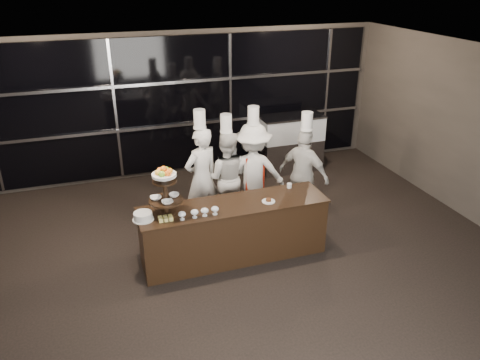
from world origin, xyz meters
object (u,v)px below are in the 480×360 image
object	(u,v)px
buffet_counter	(234,230)
display_stand	(165,188)
display_case	(291,140)
chef_b	(227,176)
chef_c	(253,172)
layer_cake	(143,216)
chef_d	(304,174)
chef_a	(202,177)

from	to	relation	value
buffet_counter	display_stand	xyz separation A→B (m)	(-1.00, -0.00, 0.87)
display_case	chef_b	distance (m)	2.60
display_stand	chef_c	size ratio (longest dim) A/B	0.36
chef_c	layer_cake	bearing A→B (deg)	-150.54
buffet_counter	chef_c	world-z (taller)	chef_c
display_stand	chef_d	xyz separation A→B (m)	(2.54, 0.81, -0.49)
display_stand	display_case	world-z (taller)	display_stand
layer_cake	display_case	bearing A→B (deg)	39.16
display_case	chef_a	world-z (taller)	chef_a
display_case	chef_c	world-z (taller)	chef_c
chef_d	buffet_counter	bearing A→B (deg)	-152.24
chef_a	display_case	bearing A→B (deg)	35.54
chef_d	layer_cake	bearing A→B (deg)	-163.36
buffet_counter	chef_b	size ratio (longest dim) A/B	1.47
display_case	chef_d	world-z (taller)	chef_d
display_stand	chef_a	world-z (taller)	chef_a
buffet_counter	chef_a	world-z (taller)	chef_a
buffet_counter	chef_c	distance (m)	1.37
buffet_counter	chef_d	world-z (taller)	chef_d
display_case	chef_c	size ratio (longest dim) A/B	0.67
layer_cake	chef_d	world-z (taller)	chef_d
display_stand	chef_b	world-z (taller)	chef_b
buffet_counter	display_case	world-z (taller)	display_case
chef_c	chef_d	size ratio (longest dim) A/B	1.05
buffet_counter	chef_a	bearing A→B (deg)	100.36
display_case	chef_b	bearing A→B (deg)	-139.77
display_stand	chef_a	size ratio (longest dim) A/B	0.36
layer_cake	display_case	distance (m)	4.62
buffet_counter	chef_d	size ratio (longest dim) A/B	1.45
chef_b	chef_c	world-z (taller)	chef_c
buffet_counter	chef_b	world-z (taller)	chef_b
display_stand	chef_b	xyz separation A→B (m)	(1.26, 1.19, -0.51)
layer_cake	chef_b	distance (m)	2.03
buffet_counter	display_stand	size ratio (longest dim) A/B	3.81
chef_d	chef_c	bearing A→B (deg)	160.73
layer_cake	chef_c	bearing A→B (deg)	29.46
chef_a	chef_d	xyz separation A→B (m)	(1.74, -0.31, -0.07)
display_case	chef_b	size ratio (longest dim) A/B	0.70
chef_b	chef_c	size ratio (longest dim) A/B	0.94
layer_cake	chef_b	xyz separation A→B (m)	(1.60, 1.24, -0.14)
buffet_counter	chef_c	xyz separation A→B (m)	(0.70, 1.10, 0.42)
chef_d	chef_a	bearing A→B (deg)	169.99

